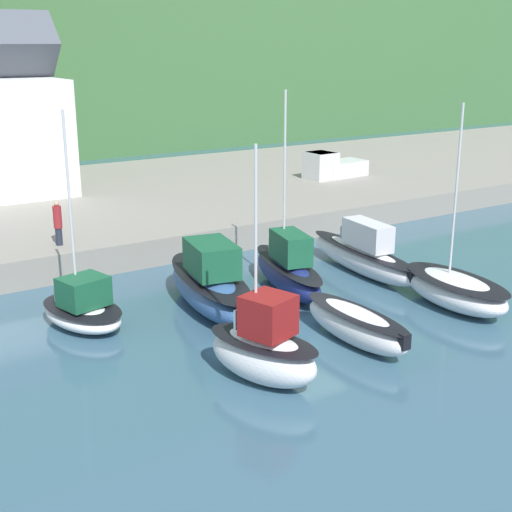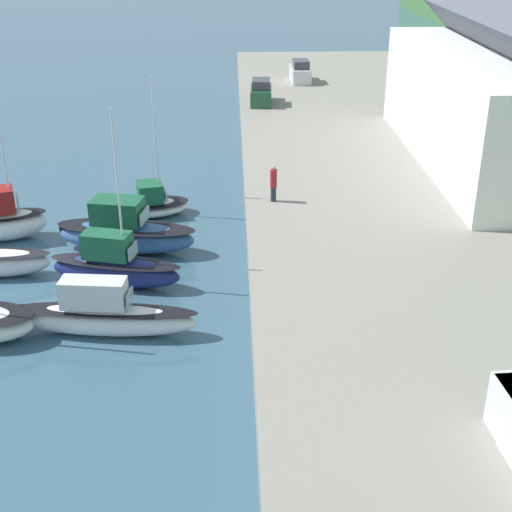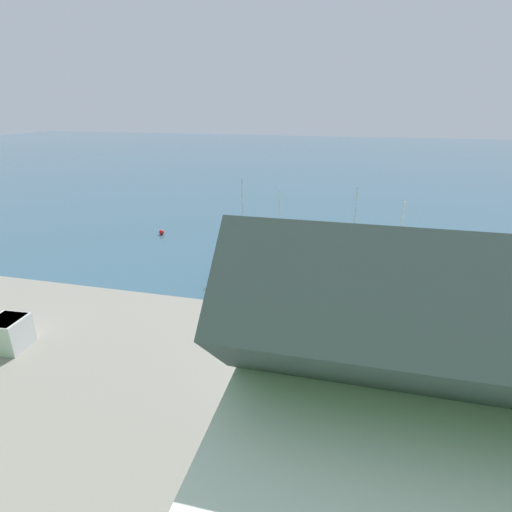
{
  "view_description": "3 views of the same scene",
  "coord_description": "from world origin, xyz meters",
  "px_view_note": "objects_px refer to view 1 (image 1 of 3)",
  "views": [
    {
      "loc": [
        -15.77,
        -20.65,
        10.64
      ],
      "look_at": [
        0.51,
        4.45,
        1.66
      ],
      "focal_mm": 50.0,
      "sensor_mm": 36.0,
      "label": 1
    },
    {
      "loc": [
        32.77,
        9.54,
        16.29
      ],
      "look_at": [
        2.74,
        10.53,
        1.96
      ],
      "focal_mm": 50.0,
      "sensor_mm": 36.0,
      "label": 2
    },
    {
      "loc": [
        -3.69,
        34.74,
        14.99
      ],
      "look_at": [
        3.9,
        3.57,
        2.55
      ],
      "focal_mm": 28.0,
      "sensor_mm": 36.0,
      "label": 3
    }
  ],
  "objects_px": {
    "moored_boat_4": "(264,349)",
    "pickup_truck_0": "(331,166)",
    "moored_boat_0": "(83,309)",
    "moored_boat_5": "(356,325)",
    "moored_boat_2": "(288,269)",
    "moored_boat_6": "(455,290)",
    "moored_boat_1": "(210,284)",
    "person_on_quay": "(58,223)",
    "moored_boat_3": "(363,254)"
  },
  "relations": [
    {
      "from": "moored_boat_0",
      "to": "moored_boat_6",
      "type": "bearing_deg",
      "value": -38.22
    },
    {
      "from": "moored_boat_2",
      "to": "person_on_quay",
      "type": "xyz_separation_m",
      "value": [
        -7.58,
        8.11,
        1.45
      ]
    },
    {
      "from": "moored_boat_4",
      "to": "pickup_truck_0",
      "type": "xyz_separation_m",
      "value": [
        20.13,
        21.7,
        1.07
      ]
    },
    {
      "from": "moored_boat_4",
      "to": "person_on_quay",
      "type": "distance_m",
      "value": 15.02
    },
    {
      "from": "moored_boat_1",
      "to": "moored_boat_3",
      "type": "distance_m",
      "value": 8.48
    },
    {
      "from": "moored_boat_4",
      "to": "pickup_truck_0",
      "type": "height_order",
      "value": "moored_boat_4"
    },
    {
      "from": "moored_boat_1",
      "to": "pickup_truck_0",
      "type": "xyz_separation_m",
      "value": [
        18.35,
        14.98,
        1.11
      ]
    },
    {
      "from": "moored_boat_5",
      "to": "moored_boat_6",
      "type": "bearing_deg",
      "value": 6.03
    },
    {
      "from": "moored_boat_3",
      "to": "moored_boat_1",
      "type": "bearing_deg",
      "value": -173.05
    },
    {
      "from": "moored_boat_5",
      "to": "moored_boat_3",
      "type": "bearing_deg",
      "value": 47.09
    },
    {
      "from": "moored_boat_5",
      "to": "person_on_quay",
      "type": "xyz_separation_m",
      "value": [
        -6.34,
        14.15,
        1.74
      ]
    },
    {
      "from": "moored_boat_0",
      "to": "person_on_quay",
      "type": "relative_size",
      "value": 3.89
    },
    {
      "from": "moored_boat_4",
      "to": "moored_boat_6",
      "type": "bearing_deg",
      "value": -10.24
    },
    {
      "from": "moored_boat_0",
      "to": "moored_boat_6",
      "type": "relative_size",
      "value": 0.99
    },
    {
      "from": "moored_boat_0",
      "to": "moored_boat_2",
      "type": "height_order",
      "value": "moored_boat_2"
    },
    {
      "from": "moored_boat_0",
      "to": "moored_boat_6",
      "type": "distance_m",
      "value": 15.18
    },
    {
      "from": "moored_boat_0",
      "to": "pickup_truck_0",
      "type": "relative_size",
      "value": 1.72
    },
    {
      "from": "moored_boat_0",
      "to": "moored_boat_2",
      "type": "distance_m",
      "value": 9.12
    },
    {
      "from": "moored_boat_3",
      "to": "pickup_truck_0",
      "type": "distance_m",
      "value": 17.82
    },
    {
      "from": "moored_boat_0",
      "to": "person_on_quay",
      "type": "bearing_deg",
      "value": 64.86
    },
    {
      "from": "pickup_truck_0",
      "to": "moored_boat_4",
      "type": "bearing_deg",
      "value": 133.6
    },
    {
      "from": "moored_boat_2",
      "to": "moored_boat_4",
      "type": "bearing_deg",
      "value": -116.98
    },
    {
      "from": "moored_boat_0",
      "to": "moored_boat_4",
      "type": "xyz_separation_m",
      "value": [
        3.31,
        -7.72,
        0.39
      ]
    },
    {
      "from": "moored_boat_0",
      "to": "moored_boat_1",
      "type": "height_order",
      "value": "moored_boat_0"
    },
    {
      "from": "moored_boat_3",
      "to": "moored_boat_6",
      "type": "xyz_separation_m",
      "value": [
        0.2,
        -5.57,
        -0.19
      ]
    },
    {
      "from": "moored_boat_4",
      "to": "pickup_truck_0",
      "type": "bearing_deg",
      "value": 29.61
    },
    {
      "from": "person_on_quay",
      "to": "moored_boat_6",
      "type": "bearing_deg",
      "value": -47.68
    },
    {
      "from": "moored_boat_4",
      "to": "moored_boat_5",
      "type": "height_order",
      "value": "moored_boat_4"
    },
    {
      "from": "moored_boat_3",
      "to": "moored_boat_4",
      "type": "distance_m",
      "value": 12.37
    },
    {
      "from": "moored_boat_2",
      "to": "person_on_quay",
      "type": "bearing_deg",
      "value": 146.6
    },
    {
      "from": "moored_boat_2",
      "to": "pickup_truck_0",
      "type": "distance_m",
      "value": 20.79
    },
    {
      "from": "moored_boat_2",
      "to": "pickup_truck_0",
      "type": "relative_size",
      "value": 1.81
    },
    {
      "from": "moored_boat_2",
      "to": "person_on_quay",
      "type": "distance_m",
      "value": 11.2
    },
    {
      "from": "moored_boat_0",
      "to": "moored_boat_5",
      "type": "xyz_separation_m",
      "value": [
        7.83,
        -7.02,
        -0.01
      ]
    },
    {
      "from": "moored_boat_5",
      "to": "moored_boat_6",
      "type": "xyz_separation_m",
      "value": [
        5.95,
        0.65,
        0.02
      ]
    },
    {
      "from": "moored_boat_0",
      "to": "moored_boat_4",
      "type": "distance_m",
      "value": 8.41
    },
    {
      "from": "person_on_quay",
      "to": "moored_boat_4",
      "type": "bearing_deg",
      "value": -82.97
    },
    {
      "from": "moored_boat_0",
      "to": "moored_boat_5",
      "type": "distance_m",
      "value": 10.52
    },
    {
      "from": "moored_boat_6",
      "to": "pickup_truck_0",
      "type": "distance_m",
      "value": 22.58
    },
    {
      "from": "moored_boat_0",
      "to": "moored_boat_1",
      "type": "relative_size",
      "value": 1.06
    },
    {
      "from": "moored_boat_0",
      "to": "person_on_quay",
      "type": "xyz_separation_m",
      "value": [
        1.48,
        7.12,
        1.74
      ]
    },
    {
      "from": "moored_boat_0",
      "to": "moored_boat_5",
      "type": "bearing_deg",
      "value": -55.28
    },
    {
      "from": "moored_boat_2",
      "to": "moored_boat_5",
      "type": "distance_m",
      "value": 6.17
    },
    {
      "from": "person_on_quay",
      "to": "moored_boat_0",
      "type": "bearing_deg",
      "value": -101.77
    },
    {
      "from": "moored_boat_2",
      "to": "moored_boat_3",
      "type": "bearing_deg",
      "value": 15.84
    },
    {
      "from": "moored_boat_1",
      "to": "person_on_quay",
      "type": "distance_m",
      "value": 9.0
    },
    {
      "from": "moored_boat_1",
      "to": "moored_boat_4",
      "type": "xyz_separation_m",
      "value": [
        -1.78,
        -6.72,
        0.04
      ]
    },
    {
      "from": "moored_boat_0",
      "to": "moored_boat_3",
      "type": "height_order",
      "value": "moored_boat_0"
    },
    {
      "from": "moored_boat_1",
      "to": "person_on_quay",
      "type": "bearing_deg",
      "value": 124.52
    },
    {
      "from": "moored_boat_1",
      "to": "pickup_truck_0",
      "type": "relative_size",
      "value": 1.63
    }
  ]
}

